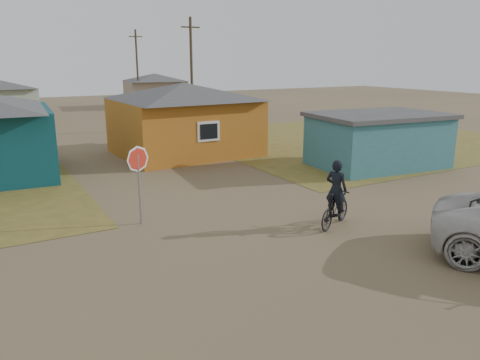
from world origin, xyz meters
The scene contains 9 objects.
ground centered at (0.00, 0.00, 0.00)m, with size 120.00×120.00×0.00m, color brown.
grass_ne centered at (14.00, 13.00, 0.01)m, with size 20.00×18.00×0.00m, color olive.
house_yellow centered at (2.50, 14.00, 2.00)m, with size 7.72×6.76×3.90m.
shed_turquoise centered at (9.50, 6.50, 1.31)m, with size 6.71×4.93×2.60m.
house_beige_east centered at (10.00, 40.00, 1.86)m, with size 6.95×6.05×3.60m.
utility_pole_near centered at (6.50, 22.00, 4.14)m, with size 1.40×0.20×8.00m.
utility_pole_far centered at (7.50, 38.00, 4.14)m, with size 1.40×0.20×8.00m.
stop_sign centered at (-3.26, 4.05, 1.86)m, with size 0.83×0.07×2.54m.
cyclist centered at (2.00, 0.83, 0.78)m, with size 1.95×1.29×2.15m.
Camera 1 is at (-7.46, -9.86, 5.13)m, focal length 35.00 mm.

